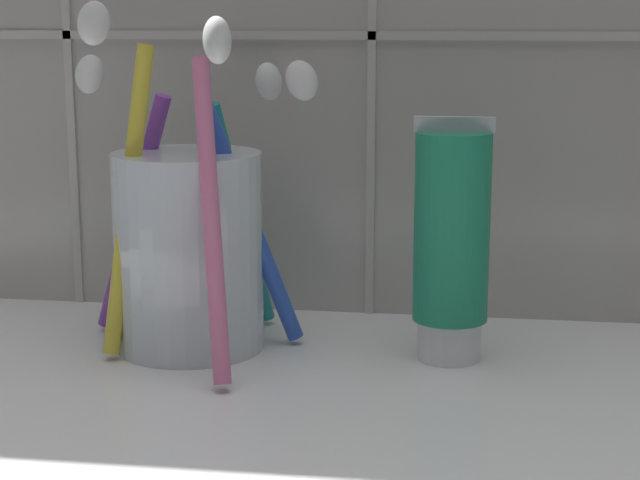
# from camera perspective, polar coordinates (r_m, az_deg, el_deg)

# --- Properties ---
(sink_counter) EXTENTS (0.75, 0.38, 0.02)m
(sink_counter) POSITION_cam_1_polar(r_m,az_deg,el_deg) (0.49, -1.70, -10.75)
(sink_counter) COLOR white
(sink_counter) RESTS_ON ground
(toothbrush_cup) EXTENTS (0.15, 0.15, 0.19)m
(toothbrush_cup) POSITION_cam_1_polar(r_m,az_deg,el_deg) (0.58, -7.00, -0.17)
(toothbrush_cup) COLOR silver
(toothbrush_cup) RESTS_ON sink_counter
(toothpaste_tube) EXTENTS (0.04, 0.04, 0.13)m
(toothpaste_tube) POSITION_cam_1_polar(r_m,az_deg,el_deg) (0.56, 7.03, -0.11)
(toothpaste_tube) COLOR white
(toothpaste_tube) RESTS_ON sink_counter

